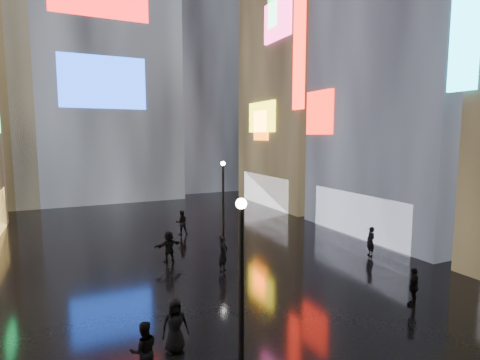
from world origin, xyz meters
TOP-DOWN VIEW (x-y plane):
  - ground at (0.00, 20.00)m, footprint 140.00×140.00m
  - building_right_mid at (15.98, 17.01)m, footprint 10.28×13.70m
  - building_right_far at (15.98, 30.00)m, footprint 10.28×12.00m
  - tower_main at (-3.00, 43.97)m, footprint 16.00×14.20m
  - tower_flank_right at (9.00, 46.00)m, footprint 12.00×12.00m
  - lamp_near at (-2.42, 6.73)m, footprint 0.30×0.30m
  - lamp_far at (2.67, 20.35)m, footprint 0.30×0.30m
  - pedestrian_1 at (-4.87, 7.96)m, footprint 0.83×0.65m
  - pedestrian_3 at (5.91, 8.02)m, footprint 0.99×0.71m
  - pedestrian_4 at (-3.73, 8.88)m, footprint 0.89×0.61m
  - pedestrian_5 at (-1.76, 17.40)m, footprint 1.66×0.86m
  - pedestrian_6 at (0.39, 14.88)m, footprint 0.80×0.75m
  - pedestrian_7 at (0.48, 22.66)m, footprint 0.89×0.73m
  - umbrella_2 at (-3.73, 8.88)m, footprint 1.45×1.45m
  - pedestrian_8 at (8.97, 13.54)m, footprint 0.52×0.68m

SIDE VIEW (x-z plane):
  - ground at x=0.00m, z-range 0.00..0.00m
  - pedestrian_3 at x=5.91m, z-range 0.00..1.57m
  - pedestrian_1 at x=-4.87m, z-range 0.00..1.67m
  - pedestrian_8 at x=8.97m, z-range 0.00..1.69m
  - pedestrian_7 at x=0.48m, z-range 0.00..1.70m
  - pedestrian_5 at x=-1.76m, z-range 0.00..1.71m
  - pedestrian_4 at x=-3.73m, z-range 0.00..1.75m
  - pedestrian_6 at x=0.39m, z-range 0.00..1.83m
  - umbrella_2 at x=-3.73m, z-range 1.75..2.69m
  - lamp_near at x=-2.42m, z-range 0.34..5.54m
  - lamp_far at x=2.67m, z-range 0.34..5.54m
  - building_right_far at x=15.98m, z-range -0.02..27.98m
  - building_right_mid at x=15.98m, z-range -0.01..29.99m
  - tower_flank_right at x=9.00m, z-range 0.00..34.00m
  - tower_main at x=-3.00m, z-range 0.01..42.01m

